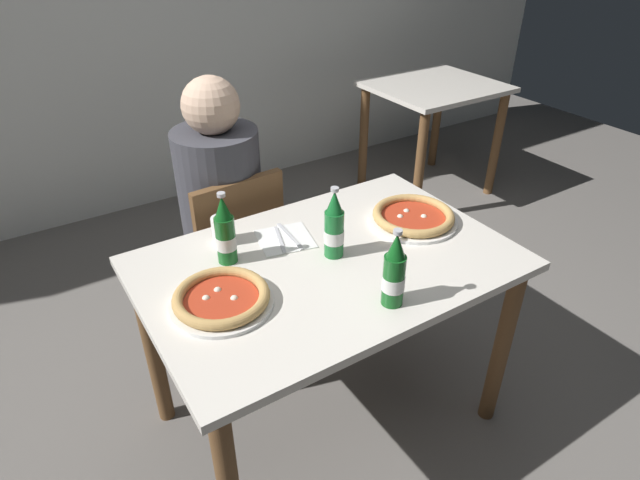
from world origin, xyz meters
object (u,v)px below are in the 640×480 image
(dining_table_main, at_px, (328,288))
(paper_cup, at_px, (222,230))
(pizza_marinara_far, at_px, (222,298))
(napkin_with_cutlery, at_px, (285,239))
(diner_seated, at_px, (224,225))
(pizza_margherita_near, at_px, (413,217))
(beer_bottle_right, at_px, (225,233))
(chair_behind_table, at_px, (232,250))
(beer_bottle_center, at_px, (334,228))
(dining_table_background, at_px, (433,108))
(beer_bottle_left, at_px, (394,274))

(dining_table_main, relative_size, paper_cup, 12.63)
(pizza_marinara_far, relative_size, napkin_with_cutlery, 1.41)
(diner_seated, bearing_deg, pizza_marinara_far, -112.95)
(napkin_with_cutlery, bearing_deg, dining_table_main, -72.92)
(pizza_margherita_near, xyz_separation_m, beer_bottle_right, (-0.67, 0.13, 0.08))
(napkin_with_cutlery, bearing_deg, chair_behind_table, 94.50)
(chair_behind_table, distance_m, diner_seated, 0.11)
(beer_bottle_center, bearing_deg, pizza_marinara_far, -174.25)
(diner_seated, relative_size, beer_bottle_right, 4.89)
(dining_table_main, xyz_separation_m, chair_behind_table, (-0.09, 0.61, -0.15))
(dining_table_main, height_order, dining_table_background, same)
(beer_bottle_center, relative_size, napkin_with_cutlery, 1.15)
(pizza_marinara_far, distance_m, paper_cup, 0.34)
(pizza_marinara_far, height_order, napkin_with_cutlery, pizza_marinara_far)
(beer_bottle_left, distance_m, napkin_with_cutlery, 0.49)
(dining_table_main, xyz_separation_m, paper_cup, (-0.24, 0.28, 0.16))
(pizza_margherita_near, bearing_deg, paper_cup, 159.13)
(chair_behind_table, distance_m, napkin_with_cutlery, 0.50)
(dining_table_background, relative_size, paper_cup, 8.42)
(pizza_marinara_far, distance_m, napkin_with_cutlery, 0.39)
(pizza_marinara_far, xyz_separation_m, beer_bottle_center, (0.42, 0.04, 0.08))
(beer_bottle_left, bearing_deg, paper_cup, 116.12)
(pizza_margherita_near, relative_size, pizza_marinara_far, 1.06)
(chair_behind_table, xyz_separation_m, beer_bottle_left, (0.13, -0.89, 0.37))
(dining_table_main, xyz_separation_m, beer_bottle_left, (0.04, -0.28, 0.22))
(dining_table_main, xyz_separation_m, pizza_margherita_near, (0.40, 0.04, 0.13))
(napkin_with_cutlery, distance_m, paper_cup, 0.22)
(diner_seated, distance_m, pizza_marinara_far, 0.77)
(beer_bottle_right, bearing_deg, napkin_with_cutlery, 3.69)
(dining_table_main, height_order, paper_cup, paper_cup)
(dining_table_background, relative_size, pizza_margherita_near, 2.49)
(pizza_margherita_near, distance_m, pizza_marinara_far, 0.78)
(beer_bottle_center, bearing_deg, paper_cup, 135.82)
(dining_table_main, xyz_separation_m, beer_bottle_right, (-0.28, 0.17, 0.22))
(beer_bottle_right, bearing_deg, dining_table_background, 30.10)
(dining_table_main, height_order, chair_behind_table, chair_behind_table)
(dining_table_main, bearing_deg, chair_behind_table, 98.43)
(paper_cup, bearing_deg, pizza_marinara_far, -114.49)
(diner_seated, xyz_separation_m, pizza_margherita_near, (0.49, -0.62, 0.19))
(pizza_marinara_far, bearing_deg, beer_bottle_right, 61.35)
(pizza_marinara_far, xyz_separation_m, beer_bottle_right, (0.11, 0.20, 0.08))
(dining_table_background, distance_m, beer_bottle_right, 2.28)
(diner_seated, relative_size, pizza_margherita_near, 3.76)
(beer_bottle_left, relative_size, paper_cup, 2.60)
(chair_behind_table, distance_m, pizza_margherita_near, 0.80)
(napkin_with_cutlery, bearing_deg, beer_bottle_center, -62.06)
(diner_seated, relative_size, dining_table_background, 1.51)
(pizza_margherita_near, relative_size, beer_bottle_center, 1.30)
(chair_behind_table, distance_m, paper_cup, 0.48)
(beer_bottle_center, bearing_deg, dining_table_main, -153.05)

